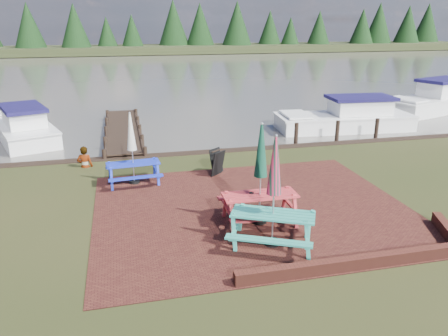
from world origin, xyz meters
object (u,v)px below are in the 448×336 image
object	(u,v)px
picnic_table_red	(260,190)
jetty	(123,130)
boat_near	(347,119)
picnic_table_blue	(133,160)
boat_far	(435,101)
person	(83,147)
chalkboard	(217,162)
picnic_table_teal	(273,208)
boat_jetty	(23,128)

from	to	relation	value
picnic_table_red	jetty	size ratio (longest dim) A/B	0.30
jetty	boat_near	distance (m)	11.39
picnic_table_blue	boat_far	world-z (taller)	picnic_table_blue
jetty	boat_far	distance (m)	18.94
picnic_table_red	person	bearing A→B (deg)	130.26
picnic_table_red	chalkboard	bearing A→B (deg)	94.84
picnic_table_teal	picnic_table_red	world-z (taller)	picnic_table_teal
chalkboard	boat_near	xyz separation A→B (m)	(8.15, 5.76, -0.10)
picnic_table_blue	boat_jetty	bearing A→B (deg)	117.12
picnic_table_teal	picnic_table_red	bearing A→B (deg)	113.16
picnic_table_teal	boat_jetty	world-z (taller)	picnic_table_teal
boat_jetty	picnic_table_teal	bearing A→B (deg)	-77.98
jetty	boat_near	bearing A→B (deg)	-6.69
picnic_table_red	picnic_table_blue	bearing A→B (deg)	130.74
picnic_table_teal	boat_near	world-z (taller)	picnic_table_teal
picnic_table_teal	picnic_table_red	xyz separation A→B (m)	(0.07, 1.24, -0.00)
chalkboard	person	distance (m)	5.04
chalkboard	person	xyz separation A→B (m)	(-4.63, 1.95, 0.33)
picnic_table_red	picnic_table_blue	size ratio (longest dim) A/B	1.14
chalkboard	boat_far	distance (m)	17.98
chalkboard	boat_jetty	bearing A→B (deg)	97.96
jetty	picnic_table_blue	bearing A→B (deg)	-88.13
picnic_table_blue	boat_near	distance (m)	12.59
jetty	boat_near	world-z (taller)	boat_near
picnic_table_red	person	world-z (taller)	picnic_table_red
picnic_table_red	boat_near	distance (m)	12.62
boat_jetty	boat_far	bearing A→B (deg)	-16.85
picnic_table_teal	picnic_table_blue	distance (m)	5.95
boat_far	chalkboard	bearing A→B (deg)	100.53
person	picnic_table_teal	bearing A→B (deg)	134.09
boat_far	person	size ratio (longest dim) A/B	4.66
boat_jetty	boat_near	distance (m)	16.03
chalkboard	person	bearing A→B (deg)	119.67
picnic_table_red	jetty	bearing A→B (deg)	108.15
picnic_table_red	jetty	world-z (taller)	picnic_table_red
boat_jetty	picnic_table_blue	bearing A→B (deg)	-77.90
picnic_table_blue	person	size ratio (longest dim) A/B	1.52
boat_jetty	jetty	bearing A→B (deg)	-26.29
jetty	boat_far	xyz separation A→B (m)	(18.86, 1.67, 0.33)
boat_near	chalkboard	bearing A→B (deg)	129.82
picnic_table_teal	jetty	distance (m)	12.86
boat_near	person	size ratio (longest dim) A/B	4.51
picnic_table_red	boat_jetty	distance (m)	14.20
picnic_table_teal	chalkboard	bearing A→B (deg)	118.49
picnic_table_teal	picnic_table_blue	size ratio (longest dim) A/B	1.15
boat_jetty	boat_far	size ratio (longest dim) A/B	0.91
person	jetty	bearing A→B (deg)	-95.64
picnic_table_red	boat_near	world-z (taller)	picnic_table_red
boat_jetty	boat_near	xyz separation A→B (m)	(15.92, -1.87, 0.01)
picnic_table_red	boat_far	size ratio (longest dim) A/B	0.37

